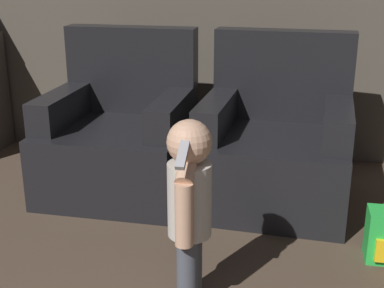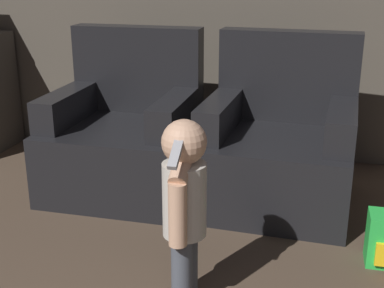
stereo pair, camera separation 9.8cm
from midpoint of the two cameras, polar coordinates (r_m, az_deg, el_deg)
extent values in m
cube|color=black|center=(3.48, -6.63, -1.42)|extent=(0.89, 0.88, 0.44)
cube|color=black|center=(3.66, -5.00, 7.94)|extent=(0.88, 0.18, 0.57)
cube|color=black|center=(3.52, -12.30, 4.02)|extent=(0.18, 0.70, 0.20)
cube|color=black|center=(3.27, -0.96, 3.32)|extent=(0.18, 0.70, 0.20)
cube|color=black|center=(3.30, 9.83, -2.75)|extent=(0.93, 0.92, 0.44)
cube|color=black|center=(3.49, 11.04, 7.12)|extent=(0.88, 0.22, 0.57)
cube|color=black|center=(3.25, 3.88, 3.17)|extent=(0.21, 0.71, 0.20)
cube|color=black|center=(3.18, 16.55, 2.04)|extent=(0.21, 0.71, 0.20)
cylinder|color=#474C56|center=(2.42, 0.69, -12.48)|extent=(0.09, 0.09, 0.33)
cylinder|color=#474C56|center=(2.33, 0.16, -13.75)|extent=(0.09, 0.09, 0.33)
cylinder|color=#B7B2A8|center=(2.22, 0.45, -5.95)|extent=(0.18, 0.18, 0.32)
sphere|color=tan|center=(2.12, 0.47, 0.20)|extent=(0.18, 0.18, 0.18)
cylinder|color=tan|center=(2.12, -0.20, -7.54)|extent=(0.08, 0.08, 0.27)
cylinder|color=tan|center=(2.14, 0.44, -1.41)|extent=(0.08, 0.27, 0.20)
cube|color=#99999E|center=(2.02, -0.26, -0.74)|extent=(0.04, 0.16, 0.10)
camera|label=1|loc=(0.05, -88.97, 0.36)|focal=50.00mm
camera|label=2|loc=(0.05, 91.03, -0.36)|focal=50.00mm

